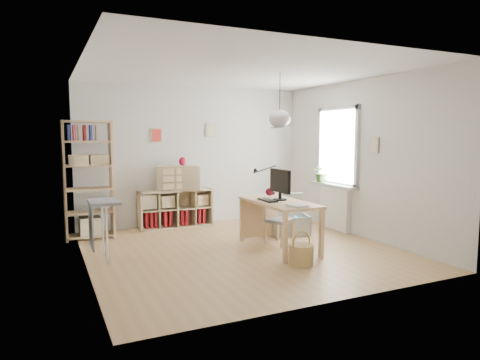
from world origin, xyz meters
name	(u,v)px	position (x,y,z in m)	size (l,w,h in m)	color
ground	(242,250)	(0.00, 0.00, 0.00)	(4.50, 4.50, 0.00)	tan
room_shell	(280,119)	(0.55, -0.15, 2.00)	(4.50, 4.50, 4.50)	silver
window_unit	(338,146)	(2.23, 0.60, 1.55)	(0.07, 1.16, 1.46)	white
radiator	(335,208)	(2.19, 0.60, 0.40)	(0.10, 0.80, 0.80)	white
windowsill	(333,185)	(2.14, 0.60, 0.83)	(0.22, 1.20, 0.06)	silver
desk	(279,207)	(0.55, -0.15, 0.66)	(0.70, 1.50, 0.75)	#E2B582
cube_shelf	(174,211)	(-0.47, 2.08, 0.30)	(1.40, 0.38, 0.72)	tan
tall_bookshelf	(88,175)	(-2.04, 1.80, 1.09)	(0.80, 0.38, 2.00)	#E2B582
side_table	(99,214)	(-2.04, 0.35, 0.67)	(0.40, 0.55, 0.85)	#949497
chair	(277,218)	(0.68, 0.13, 0.42)	(0.48, 0.48, 0.74)	#949497
wicker_basket	(301,254)	(0.42, -1.00, 0.15)	(0.34, 0.34, 0.47)	olive
storage_chest	(289,221)	(1.23, 0.66, 0.23)	(0.84, 0.90, 0.70)	silver
monitor	(280,183)	(0.61, -0.08, 1.02)	(0.22, 0.55, 0.48)	black
keyboard	(267,200)	(0.40, -0.07, 0.76)	(0.16, 0.42, 0.02)	black
task_lamp	(263,177)	(0.61, 0.46, 1.07)	(0.44, 0.16, 0.47)	black
yarn_ball	(270,192)	(0.69, 0.41, 0.81)	(0.13, 0.13, 0.13)	#4B0A13
paper_tray	(297,206)	(0.53, -0.71, 0.76)	(0.22, 0.27, 0.03)	silver
drawer_chest	(179,178)	(-0.38, 2.04, 0.95)	(0.80, 0.37, 0.46)	tan
red_vase	(183,161)	(-0.30, 2.04, 1.26)	(0.14, 0.14, 0.16)	#A20D27
potted_plant	(322,172)	(2.12, 0.95, 1.05)	(0.34, 0.30, 0.38)	#366124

